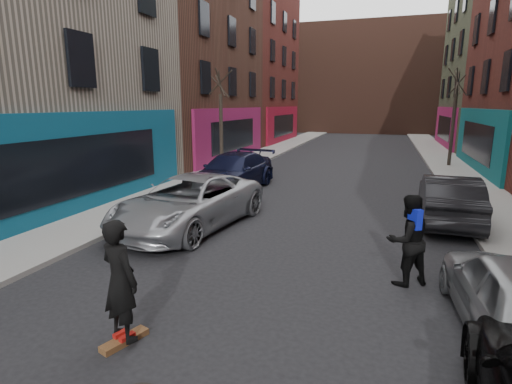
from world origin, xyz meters
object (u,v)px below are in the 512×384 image
Objects in this scene: parked_right_end at (449,199)px; skateboarder at (120,280)px; pedestrian at (407,240)px; parked_left_end at (233,172)px; skateboard at (125,340)px; tree_right_far at (455,108)px; tree_left_far at (221,111)px; parked_left_far at (190,202)px.

parked_right_end is 2.39× the size of skateboarder.
skateboarder is 5.71m from pedestrian.
skateboarder is (2.57, -11.46, 0.27)m from parked_left_end.
skateboard is at bearing -72.02° from parked_left_end.
tree_right_far is 1.45× the size of parked_right_end.
tree_left_far is at bearing 126.26° from skateboard.
parked_right_end is 10.71m from skateboard.
skateboard is (-5.84, -8.95, -0.72)m from parked_right_end.
skateboard is 1.03m from skateboarder.
parked_left_end is 11.77m from skateboard.
parked_left_far reaches higher than skateboard.
skateboard is 0.41× the size of pedestrian.
tree_left_far reaches higher than pedestrian.
parked_left_far is (-9.40, -15.74, -2.73)m from tree_right_far.
skateboard is at bearing -109.21° from tree_right_far.
parked_left_end is at bearing -58.30° from skateboarder.
pedestrian is (9.20, -11.97, -2.40)m from tree_left_far.
parked_right_end reaches higher than skateboard.
parked_right_end is at bearing 29.40° from parked_left_far.
tree_right_far is 3.46× the size of skateboarder.
parked_left_far is 7.18× the size of skateboard.
tree_left_far reaches higher than parked_left_end.
pedestrian reaches higher than skateboard.
tree_left_far is at bearing -85.42° from pedestrian.
pedestrian is at bearing -120.59° from skateboarder.
skateboarder is at bearing 7.38° from pedestrian.
parked_left_end is at bearing -61.53° from tree_left_far.
tree_right_far is at bearing 50.58° from parked_left_end.
parked_left_far reaches higher than parked_right_end.
pedestrian is at bearing -100.09° from tree_right_far.
parked_right_end is (7.69, 3.03, -0.03)m from parked_left_far.
tree_left_far is 13.78m from tree_right_far.
tree_left_far is 16.56m from skateboarder.
parked_left_end is 11.75m from skateboarder.
skateboarder is (4.85, -15.66, -2.30)m from tree_left_far.
parked_left_far is at bearing -120.85° from tree_right_far.
parked_left_end is at bearing 105.33° from parked_left_far.
tree_right_far is (12.40, 6.00, 0.15)m from tree_left_far.
parked_left_far is 6.25m from skateboard.
tree_right_far reaches higher than parked_left_far.
tree_left_far reaches higher than skateboarder.
tree_left_far is at bearing 115.04° from parked_left_far.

